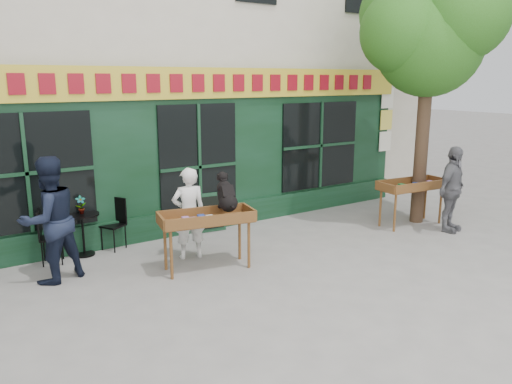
% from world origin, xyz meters
% --- Properties ---
extents(ground, '(80.00, 80.00, 0.00)m').
position_xyz_m(ground, '(0.00, 0.00, 0.00)').
color(ground, slate).
rests_on(ground, ground).
extents(building, '(14.00, 7.26, 10.00)m').
position_xyz_m(building, '(0.00, 5.97, 4.97)').
color(building, beige).
rests_on(building, ground).
extents(street_tree, '(3.05, 2.90, 5.60)m').
position_xyz_m(street_tree, '(4.34, 0.36, 4.11)').
color(street_tree, '#382619').
rests_on(street_tree, ground).
extents(book_cart_center, '(1.59, 0.90, 0.99)m').
position_xyz_m(book_cart_center, '(-0.88, 0.37, 0.82)').
color(book_cart_center, brown).
rests_on(book_cart_center, ground).
extents(dog, '(0.45, 0.66, 0.60)m').
position_xyz_m(dog, '(-0.53, 0.32, 1.29)').
color(dog, black).
rests_on(dog, book_cart_center).
extents(woman, '(0.65, 0.49, 1.61)m').
position_xyz_m(woman, '(-0.88, 1.02, 0.80)').
color(woman, white).
rests_on(woman, ground).
extents(book_cart_right, '(1.56, 0.78, 0.99)m').
position_xyz_m(book_cart_right, '(3.97, 0.21, 0.82)').
color(book_cart_right, brown).
rests_on(book_cart_right, ground).
extents(man_right, '(1.11, 0.67, 1.77)m').
position_xyz_m(man_right, '(4.27, -0.54, 0.88)').
color(man_right, '#5B5B61').
rests_on(man_right, ground).
extents(bistro_table, '(0.60, 0.60, 0.76)m').
position_xyz_m(bistro_table, '(-2.40, 2.17, 0.54)').
color(bistro_table, black).
rests_on(bistro_table, ground).
extents(bistro_chair_left, '(0.45, 0.45, 0.95)m').
position_xyz_m(bistro_chair_left, '(-3.04, 2.09, 0.56)').
color(bistro_chair_left, black).
rests_on(bistro_chair_left, ground).
extents(bistro_chair_right, '(0.49, 0.49, 0.95)m').
position_xyz_m(bistro_chair_right, '(-1.78, 2.24, 0.56)').
color(bistro_chair_right, black).
rests_on(bistro_chair_right, ground).
extents(potted_plant, '(0.17, 0.12, 0.33)m').
position_xyz_m(potted_plant, '(-2.40, 2.17, 0.93)').
color(potted_plant, gray).
rests_on(potted_plant, bistro_table).
extents(man_left, '(1.14, 1.01, 1.96)m').
position_xyz_m(man_left, '(-3.10, 1.27, 0.98)').
color(man_left, black).
rests_on(man_left, ground).
extents(chalkboard, '(0.58, 0.26, 0.79)m').
position_xyz_m(chalkboard, '(0.20, 2.19, 0.40)').
color(chalkboard, black).
rests_on(chalkboard, ground).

